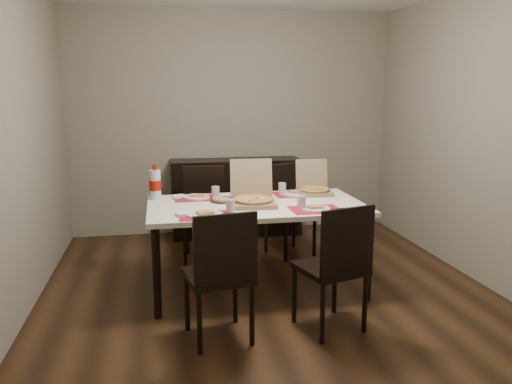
# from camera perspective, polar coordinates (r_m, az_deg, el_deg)

# --- Properties ---
(ground) EXTENTS (3.80, 4.00, 0.02)m
(ground) POSITION_cam_1_polar(r_m,az_deg,el_deg) (4.34, 1.44, -11.46)
(ground) COLOR #3C2412
(ground) RESTS_ON ground
(room_walls) EXTENTS (3.84, 4.02, 2.62)m
(room_walls) POSITION_cam_1_polar(r_m,az_deg,el_deg) (4.42, 0.32, 12.16)
(room_walls) COLOR gray
(room_walls) RESTS_ON ground
(sideboard) EXTENTS (1.50, 0.40, 0.90)m
(sideboard) POSITION_cam_1_polar(r_m,az_deg,el_deg) (5.88, -2.27, -0.60)
(sideboard) COLOR black
(sideboard) RESTS_ON ground
(dining_table) EXTENTS (1.80, 1.00, 0.75)m
(dining_table) POSITION_cam_1_polar(r_m,az_deg,el_deg) (4.22, -0.00, -2.22)
(dining_table) COLOR white
(dining_table) RESTS_ON ground
(chair_near_left) EXTENTS (0.48, 0.48, 0.93)m
(chair_near_left) POSITION_cam_1_polar(r_m,az_deg,el_deg) (3.35, -4.03, -9.01)
(chair_near_left) COLOR black
(chair_near_left) RESTS_ON ground
(chair_near_right) EXTENTS (0.52, 0.52, 0.93)m
(chair_near_right) POSITION_cam_1_polar(r_m,az_deg,el_deg) (3.54, 9.16, -8.01)
(chair_near_right) COLOR black
(chair_near_right) RESTS_ON ground
(chair_far_left) EXTENTS (0.47, 0.47, 0.93)m
(chair_far_left) POSITION_cam_1_polar(r_m,az_deg,el_deg) (5.09, -5.99, -1.88)
(chair_far_left) COLOR black
(chair_far_left) RESTS_ON ground
(chair_far_right) EXTENTS (0.54, 0.54, 0.93)m
(chair_far_right) POSITION_cam_1_polar(r_m,az_deg,el_deg) (5.21, 3.48, -1.52)
(chair_far_right) COLOR black
(chair_far_right) RESTS_ON ground
(setting_near_left) EXTENTS (0.47, 0.30, 0.11)m
(setting_near_left) POSITION_cam_1_polar(r_m,az_deg,el_deg) (3.83, -5.39, -2.35)
(setting_near_left) COLOR red
(setting_near_left) RESTS_ON dining_table
(setting_near_right) EXTENTS (0.48, 0.30, 0.11)m
(setting_near_right) POSITION_cam_1_polar(r_m,az_deg,el_deg) (4.01, 6.38, -1.72)
(setting_near_right) COLOR red
(setting_near_right) RESTS_ON dining_table
(setting_far_left) EXTENTS (0.43, 0.30, 0.11)m
(setting_far_left) POSITION_cam_1_polar(r_m,az_deg,el_deg) (4.43, -6.44, -0.45)
(setting_far_left) COLOR red
(setting_far_left) RESTS_ON dining_table
(setting_far_right) EXTENTS (0.47, 0.30, 0.11)m
(setting_far_right) POSITION_cam_1_polar(r_m,az_deg,el_deg) (4.58, 4.22, -0.03)
(setting_far_right) COLOR red
(setting_far_right) RESTS_ON dining_table
(napkin_loose) EXTENTS (0.15, 0.15, 0.02)m
(napkin_loose) POSITION_cam_1_polar(r_m,az_deg,el_deg) (4.15, 0.63, -1.37)
(napkin_loose) COLOR white
(napkin_loose) RESTS_ON dining_table
(pizza_box_center) EXTENTS (0.39, 0.43, 0.36)m
(pizza_box_center) POSITION_cam_1_polar(r_m,az_deg,el_deg) (4.16, -0.34, -0.67)
(pizza_box_center) COLOR #7C6447
(pizza_box_center) RESTS_ON dining_table
(pizza_box_right) EXTENTS (0.33, 0.36, 0.30)m
(pizza_box_right) POSITION_cam_1_polar(r_m,az_deg,el_deg) (4.63, 6.64, 0.45)
(pizza_box_right) COLOR #7C6447
(pizza_box_right) RESTS_ON dining_table
(faina_plate) EXTENTS (0.23, 0.23, 0.03)m
(faina_plate) POSITION_cam_1_polar(r_m,az_deg,el_deg) (4.29, -3.74, -0.90)
(faina_plate) COLOR black
(faina_plate) RESTS_ON dining_table
(dip_bowl) EXTENTS (0.13, 0.13, 0.03)m
(dip_bowl) POSITION_cam_1_polar(r_m,az_deg,el_deg) (4.43, 0.19, -0.49)
(dip_bowl) COLOR white
(dip_bowl) RESTS_ON dining_table
(soda_bottle) EXTENTS (0.10, 0.10, 0.31)m
(soda_bottle) POSITION_cam_1_polar(r_m,az_deg,el_deg) (4.44, -11.45, 0.85)
(soda_bottle) COLOR silver
(soda_bottle) RESTS_ON dining_table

